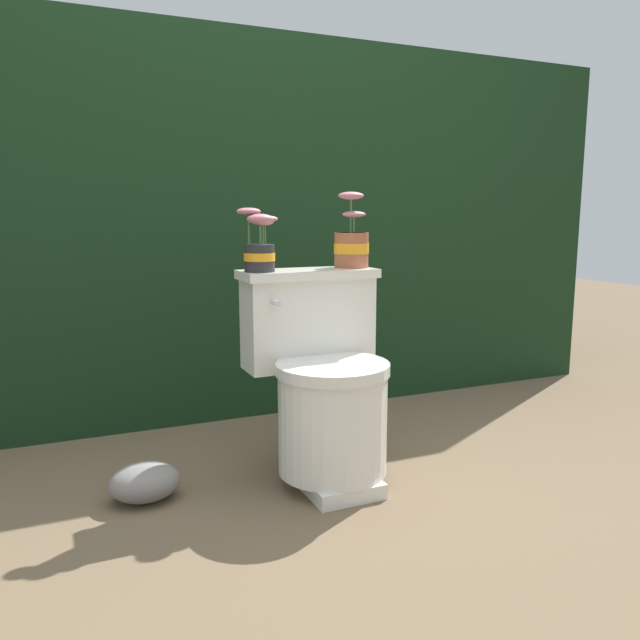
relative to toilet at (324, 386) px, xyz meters
name	(u,v)px	position (x,y,z in m)	size (l,w,h in m)	color
ground_plane	(304,488)	(-0.10, -0.05, -0.32)	(12.00, 12.00, 0.00)	brown
hedge_backdrop	(211,229)	(-0.10, 1.09, 0.49)	(3.80, 0.76, 1.62)	black
toilet	(324,386)	(0.00, 0.00, 0.00)	(0.47, 0.47, 0.69)	silver
potted_plant_left	(259,245)	(-0.18, 0.12, 0.46)	(0.14, 0.11, 0.21)	#262628
potted_plant_midleft	(352,244)	(0.17, 0.14, 0.46)	(0.12, 0.12, 0.26)	#9E5638
garden_stone	(145,482)	(-0.58, 0.06, -0.26)	(0.22, 0.17, 0.12)	gray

